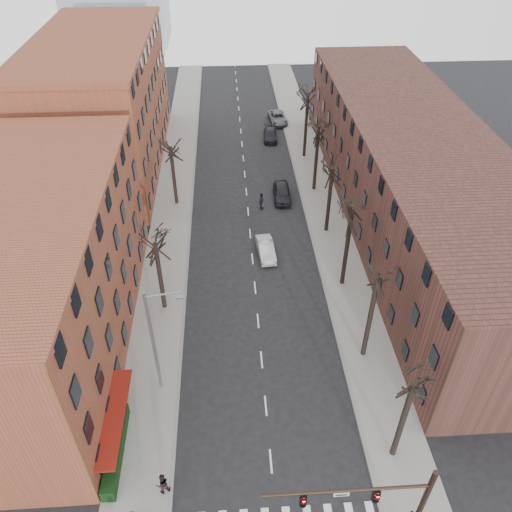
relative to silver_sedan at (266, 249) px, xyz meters
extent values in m
cube|color=gray|center=(-9.29, 10.50, -0.60)|extent=(4.00, 90.00, 0.15)
cube|color=gray|center=(6.71, 10.50, -0.60)|extent=(4.00, 90.00, 0.15)
cube|color=brown|center=(-17.29, -9.50, 5.33)|extent=(12.00, 26.00, 12.00)
cube|color=brown|center=(-17.29, 19.50, 6.33)|extent=(12.00, 28.00, 14.00)
cube|color=#502B25|center=(14.71, 5.50, 4.33)|extent=(12.00, 50.00, 10.00)
cube|color=maroon|center=(-10.69, -18.50, -0.67)|extent=(1.20, 7.00, 0.15)
cube|color=black|center=(-10.79, -19.50, -0.02)|extent=(0.80, 6.00, 1.00)
cylinder|color=black|center=(5.71, -25.50, 2.93)|extent=(0.28, 0.28, 7.20)
cylinder|color=black|center=(1.71, -25.50, 5.33)|extent=(8.00, 0.16, 0.16)
cube|color=black|center=(3.21, -25.50, 4.68)|extent=(0.32, 0.22, 0.95)
cube|color=black|center=(-0.29, -25.50, 4.68)|extent=(0.32, 0.22, 0.95)
cube|color=silver|center=(1.51, -25.50, 4.98)|extent=(0.75, 0.04, 0.28)
cylinder|color=slate|center=(-8.49, -14.50, 3.83)|extent=(0.20, 0.20, 9.00)
cylinder|color=slate|center=(-7.39, -14.50, 8.13)|extent=(2.39, 0.12, 0.46)
cube|color=slate|center=(-6.39, -14.50, 7.83)|extent=(0.50, 0.22, 0.14)
imported|color=#B7B8BE|center=(0.00, 0.00, 0.00)|extent=(1.78, 4.20, 1.35)
imported|color=black|center=(2.51, 9.81, 0.10)|extent=(1.94, 4.57, 1.54)
imported|color=black|center=(2.51, 24.71, -0.05)|extent=(2.00, 4.41, 1.25)
imported|color=slate|center=(4.01, 30.11, 0.01)|extent=(2.67, 5.09, 1.37)
imported|color=black|center=(-7.69, -22.01, 0.30)|extent=(0.96, 0.85, 1.64)
imported|color=black|center=(0.12, 7.89, 0.29)|extent=(0.71, 1.21, 1.93)
camera|label=1|loc=(-3.21, -36.60, 28.35)|focal=35.00mm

